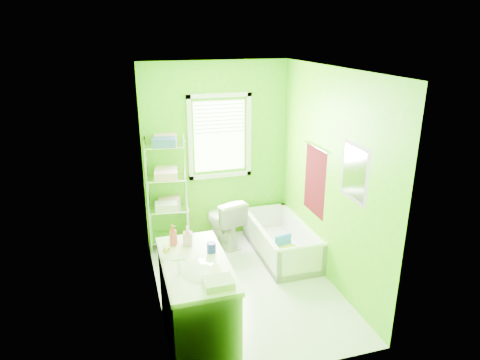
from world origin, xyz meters
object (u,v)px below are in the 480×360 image
object	(u,v)px
vanity	(197,301)
wire_shelf_unit	(168,182)
bathtub	(281,244)
toilet	(224,221)

from	to	relation	value
vanity	wire_shelf_unit	distance (m)	2.14
wire_shelf_unit	bathtub	bearing A→B (deg)	-23.94
vanity	wire_shelf_unit	bearing A→B (deg)	89.59
toilet	wire_shelf_unit	world-z (taller)	wire_shelf_unit
toilet	wire_shelf_unit	size ratio (longest dim) A/B	0.45
toilet	vanity	world-z (taller)	vanity
bathtub	vanity	bearing A→B (deg)	-135.70
bathtub	wire_shelf_unit	xyz separation A→B (m)	(-1.45, 0.64, 0.86)
toilet	vanity	distance (m)	2.11
bathtub	toilet	xyz separation A→B (m)	(-0.70, 0.53, 0.22)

